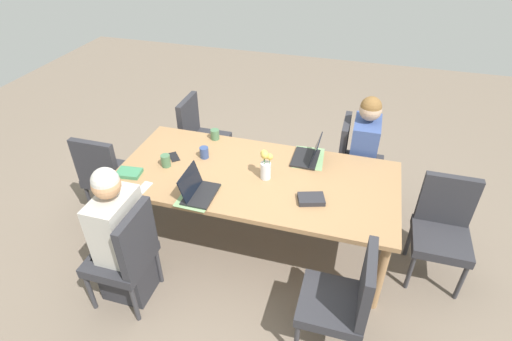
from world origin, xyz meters
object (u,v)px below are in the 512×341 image
at_px(laptop_far_left_mid, 308,155).
at_px(chair_near_right_far, 345,298).
at_px(chair_far_right_near, 200,134).
at_px(book_red_cover, 311,199).
at_px(chair_head_right_left_far, 443,226).
at_px(person_near_left_near, 122,242).
at_px(coffee_mug_near_left, 166,161).
at_px(book_blue_cover, 129,173).
at_px(phone_silver, 144,187).
at_px(chair_far_left_mid, 354,158).
at_px(laptop_near_left_near, 198,190).
at_px(coffee_mug_centre_left, 204,152).
at_px(chair_near_left_near, 127,252).
at_px(person_far_left_mid, 361,160).
at_px(chair_head_left_right_mid, 107,172).
at_px(phone_black, 174,157).
at_px(dining_table, 256,181).
at_px(flower_vase, 266,165).
at_px(coffee_mug_near_right, 215,134).

bearing_deg(laptop_far_left_mid, chair_near_right_far, -68.54).
height_order(chair_far_right_near, book_red_cover, chair_far_right_near).
relative_size(chair_head_right_left_far, book_red_cover, 4.50).
xyz_separation_m(person_near_left_near, coffee_mug_near_left, (0.02, 0.76, 0.25)).
bearing_deg(book_blue_cover, phone_silver, -38.11).
bearing_deg(chair_near_right_far, chair_far_left_mid, 93.02).
relative_size(laptop_near_left_near, coffee_mug_centre_left, 3.14).
xyz_separation_m(chair_near_left_near, person_near_left_near, (-0.07, 0.06, 0.03)).
height_order(chair_near_left_near, laptop_far_left_mid, laptop_far_left_mid).
xyz_separation_m(person_far_left_mid, coffee_mug_near_left, (-1.63, -0.87, 0.25)).
height_order(person_near_left_near, chair_head_right_left_far, person_near_left_near).
bearing_deg(chair_far_right_near, chair_far_left_mid, -0.48).
bearing_deg(person_far_left_mid, chair_head_left_right_mid, -159.92).
xyz_separation_m(chair_far_left_mid, phone_black, (-1.55, -0.79, 0.23)).
relative_size(person_far_left_mid, laptop_near_left_near, 3.73).
bearing_deg(coffee_mug_near_left, dining_table, 5.91).
bearing_deg(chair_far_left_mid, person_far_left_mid, -38.76).
bearing_deg(flower_vase, chair_head_right_left_far, 2.77).
bearing_deg(person_near_left_near, laptop_near_left_near, 46.07).
height_order(chair_head_right_left_far, laptop_far_left_mid, laptop_far_left_mid).
distance_m(chair_head_right_left_far, laptop_far_left_mid, 1.22).
relative_size(coffee_mug_centre_left, phone_silver, 0.68).
relative_size(chair_far_left_mid, chair_head_left_right_mid, 1.00).
bearing_deg(chair_head_right_left_far, person_near_left_near, -159.00).
height_order(coffee_mug_near_right, book_blue_cover, coffee_mug_near_right).
height_order(flower_vase, coffee_mug_near_right, flower_vase).
bearing_deg(chair_far_left_mid, coffee_mug_near_left, -148.95).
relative_size(person_far_left_mid, chair_far_right_near, 1.33).
distance_m(chair_far_right_near, phone_silver, 1.31).
bearing_deg(book_blue_cover, book_red_cover, -3.48).
bearing_deg(person_far_left_mid, chair_far_left_mid, 141.24).
xyz_separation_m(dining_table, chair_far_left_mid, (0.77, 0.85, -0.16)).
bearing_deg(person_near_left_near, coffee_mug_centre_left, 73.45).
xyz_separation_m(chair_near_right_far, coffee_mug_near_right, (-1.40, 1.32, 0.28)).
xyz_separation_m(coffee_mug_near_right, book_red_cover, (1.04, -0.67, -0.03)).
distance_m(laptop_far_left_mid, coffee_mug_near_right, 0.93).
xyz_separation_m(phone_black, phone_silver, (-0.04, -0.48, 0.00)).
height_order(chair_far_right_near, laptop_near_left_near, laptop_near_left_near).
distance_m(chair_far_left_mid, coffee_mug_near_right, 1.39).
height_order(chair_near_left_near, flower_vase, flower_vase).
xyz_separation_m(laptop_near_left_near, coffee_mug_near_right, (-0.18, 0.84, 0.01)).
relative_size(chair_near_left_near, chair_near_right_far, 1.00).
distance_m(person_far_left_mid, laptop_far_left_mid, 0.68).
xyz_separation_m(chair_near_right_far, book_red_cover, (-0.35, 0.65, 0.25)).
bearing_deg(book_red_cover, flower_vase, 136.97).
relative_size(dining_table, coffee_mug_centre_left, 23.02).
xyz_separation_m(chair_head_left_right_mid, phone_black, (0.67, 0.11, 0.23)).
xyz_separation_m(person_far_left_mid, chair_head_right_left_far, (0.69, -0.73, -0.03)).
height_order(chair_near_left_near, chair_far_right_near, same).
distance_m(chair_head_left_right_mid, coffee_mug_centre_left, 0.99).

